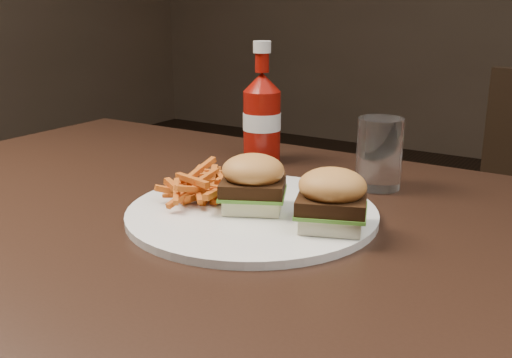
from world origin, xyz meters
The scene contains 7 objects.
dining_table centered at (0.00, 0.00, 0.73)m, with size 1.20×0.80×0.04m, color black.
plate centered at (0.08, 0.01, 0.76)m, with size 0.33×0.33×0.01m, color white.
sandwich_half_a centered at (0.08, 0.01, 0.77)m, with size 0.07×0.07×0.02m, color #F8F1B8.
sandwich_half_b centered at (0.19, 0.01, 0.77)m, with size 0.07×0.07×0.02m, color beige.
fries_pile centered at (0.00, 0.01, 0.78)m, with size 0.11×0.11×0.04m, color #BF6F12, non-canonical shape.
ketchup_bottle centered at (-0.06, 0.26, 0.81)m, with size 0.07×0.07×0.13m, color maroon.
tumbler centered at (0.17, 0.22, 0.81)m, with size 0.07×0.07×0.11m, color white.
Camera 1 is at (0.48, -0.62, 1.03)m, focal length 42.00 mm.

